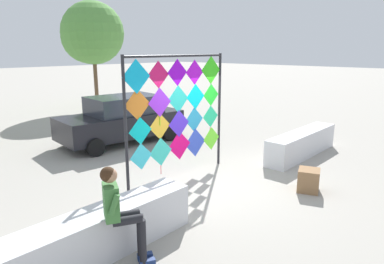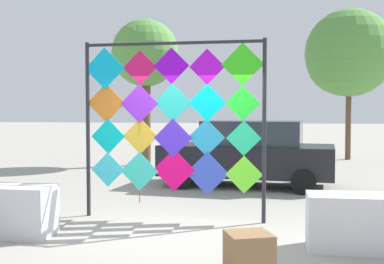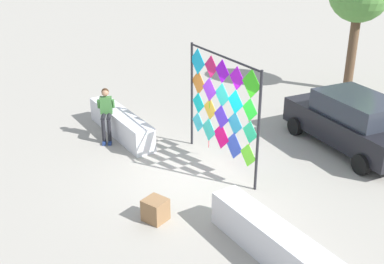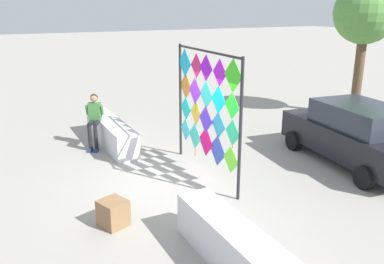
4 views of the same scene
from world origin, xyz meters
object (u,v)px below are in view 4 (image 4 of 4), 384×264
(kite_display_rack, at_px, (206,104))
(parked_car, at_px, (356,134))
(seated_vendor, at_px, (94,117))
(tree_palm_like, at_px, (364,13))
(cardboard_box_large, at_px, (113,213))

(kite_display_rack, distance_m, parked_car, 4.19)
(seated_vendor, height_order, tree_palm_like, tree_palm_like)
(seated_vendor, bearing_deg, kite_display_rack, 31.55)
(kite_display_rack, height_order, cardboard_box_large, kite_display_rack)
(cardboard_box_large, xyz_separation_m, tree_palm_like, (-3.96, 10.72, 3.56))
(kite_display_rack, bearing_deg, tree_palm_like, 107.76)
(kite_display_rack, distance_m, seated_vendor, 3.86)
(seated_vendor, height_order, cardboard_box_large, seated_vendor)
(parked_car, height_order, tree_palm_like, tree_palm_like)
(seated_vendor, distance_m, cardboard_box_large, 4.76)
(kite_display_rack, relative_size, seated_vendor, 1.99)
(kite_display_rack, xyz_separation_m, seated_vendor, (-3.21, -1.97, -0.85))
(seated_vendor, distance_m, parked_car, 7.32)
(parked_car, xyz_separation_m, tree_palm_like, (-3.70, 4.01, 2.99))
(kite_display_rack, xyz_separation_m, cardboard_box_large, (1.43, -2.80, -1.55))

